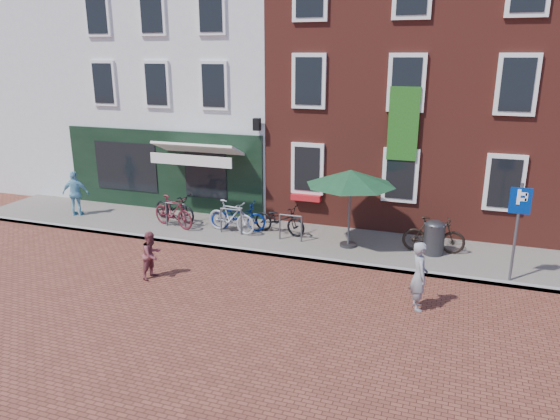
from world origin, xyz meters
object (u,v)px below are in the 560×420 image
(bicycle_0, at_px, (175,207))
(bicycle_3, at_px, (231,217))
(litter_bin, at_px, (434,236))
(parking_sign, at_px, (518,217))
(bicycle_5, at_px, (434,235))
(boy, at_px, (152,255))
(bicycle_1, at_px, (173,212))
(woman, at_px, (419,276))
(cafe_person, at_px, (76,193))
(parasol, at_px, (351,175))
(bicycle_2, at_px, (238,216))
(bicycle_4, at_px, (280,219))

(bicycle_0, xyz_separation_m, bicycle_3, (2.35, -0.50, 0.05))
(litter_bin, relative_size, bicycle_3, 0.61)
(parking_sign, xyz_separation_m, bicycle_5, (-1.98, 1.39, -1.17))
(parking_sign, height_order, boy, parking_sign)
(parking_sign, relative_size, bicycle_1, 1.44)
(litter_bin, xyz_separation_m, woman, (-0.14, -3.40, 0.16))
(cafe_person, relative_size, bicycle_5, 0.91)
(boy, bearing_deg, bicycle_1, 32.19)
(woman, height_order, bicycle_5, woman)
(parasol, bearing_deg, boy, -139.70)
(parasol, xyz_separation_m, bicycle_5, (2.42, 0.33, -1.66))
(parking_sign, relative_size, bicycle_2, 1.40)
(litter_bin, height_order, boy, boy)
(bicycle_4, bearing_deg, bicycle_3, 115.96)
(cafe_person, bearing_deg, boy, 128.77)
(bicycle_3, bearing_deg, parasol, -79.71)
(cafe_person, relative_size, bicycle_0, 0.88)
(woman, distance_m, bicycle_2, 6.94)
(cafe_person, height_order, bicycle_3, cafe_person)
(woman, relative_size, cafe_person, 1.01)
(parking_sign, relative_size, woman, 1.57)
(bicycle_0, bearing_deg, bicycle_5, -75.50)
(bicycle_4, bearing_deg, woman, -117.38)
(litter_bin, distance_m, bicycle_0, 8.61)
(bicycle_2, bearing_deg, litter_bin, -99.21)
(cafe_person, distance_m, bicycle_1, 3.93)
(cafe_person, distance_m, bicycle_0, 3.67)
(cafe_person, distance_m, bicycle_2, 6.10)
(litter_bin, relative_size, bicycle_5, 0.61)
(bicycle_4, bearing_deg, cafe_person, 104.51)
(cafe_person, bearing_deg, bicycle_1, 162.00)
(litter_bin, relative_size, bicycle_4, 0.59)
(bicycle_4, height_order, bicycle_5, bicycle_5)
(parking_sign, relative_size, bicycle_4, 1.40)
(cafe_person, xyz_separation_m, bicycle_2, (6.08, 0.37, -0.32))
(woman, xyz_separation_m, bicycle_0, (-8.47, 3.71, -0.23))
(cafe_person, bearing_deg, parking_sign, 158.75)
(cafe_person, relative_size, bicycle_3, 0.91)
(woman, bearing_deg, litter_bin, -20.04)
(bicycle_5, bearing_deg, bicycle_1, 88.26)
(bicycle_2, xyz_separation_m, bicycle_5, (6.12, 0.05, 0.05))
(boy, xyz_separation_m, bicycle_0, (-1.78, 4.21, -0.05))
(parasol, distance_m, cafe_person, 9.87)
(bicycle_1, xyz_separation_m, bicycle_4, (3.53, 0.54, -0.05))
(cafe_person, height_order, bicycle_5, cafe_person)
(litter_bin, height_order, bicycle_3, litter_bin)
(woman, distance_m, bicycle_3, 6.91)
(bicycle_3, xyz_separation_m, bicycle_4, (1.50, 0.41, -0.05))
(bicycle_3, bearing_deg, bicycle_4, -64.46)
(bicycle_2, distance_m, bicycle_5, 6.12)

